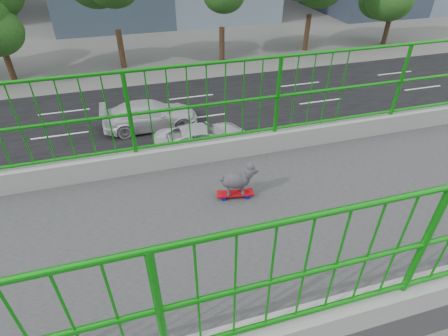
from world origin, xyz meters
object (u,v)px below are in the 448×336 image
car_1 (395,143)px  car_2 (203,139)px  skateboard (235,194)px  car_0 (166,240)px  poodle (238,179)px  car_3 (150,115)px

car_1 → car_2: (-3.20, -8.93, -0.09)m
skateboard → car_0: 8.42m
skateboard → poodle: 0.23m
car_2 → car_3: car_3 is taller
car_1 → car_2: size_ratio=0.95×
skateboard → car_2: size_ratio=0.10×
poodle → car_2: 13.79m
car_2 → car_3: (-3.20, -2.29, 0.09)m
skateboard → car_3: (-15.12, -0.12, -6.28)m
poodle → car_3: 16.47m
car_0 → car_2: (-6.40, 2.82, -0.05)m
car_0 → car_3: car_3 is taller
poodle → car_1: 15.53m
skateboard → car_1: 15.45m
poodle → car_1: (-8.72, 11.08, -6.51)m
car_2 → car_3: 3.94m
car_0 → car_3: (-9.60, 0.52, 0.04)m
car_0 → car_3: size_ratio=0.81×
car_1 → car_3: size_ratio=0.88×
poodle → car_0: size_ratio=0.11×
car_3 → car_2: bearing=-144.4°
car_0 → car_1: size_ratio=0.92×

